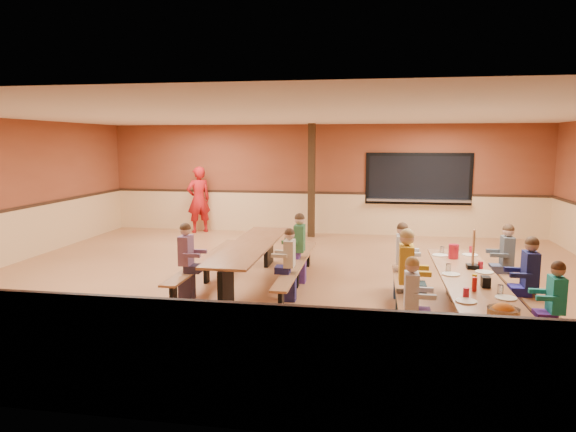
# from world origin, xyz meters

# --- Properties ---
(ground) EXTENTS (12.00, 12.00, 0.00)m
(ground) POSITION_xyz_m (0.00, 0.00, 0.00)
(ground) COLOR #9A5F3A
(ground) RESTS_ON ground
(room_envelope) EXTENTS (12.04, 10.04, 3.02)m
(room_envelope) POSITION_xyz_m (0.00, 0.00, 0.69)
(room_envelope) COLOR brown
(room_envelope) RESTS_ON ground
(kitchen_pass_through) EXTENTS (2.78, 0.28, 1.38)m
(kitchen_pass_through) POSITION_xyz_m (2.60, 4.96, 1.49)
(kitchen_pass_through) COLOR black
(kitchen_pass_through) RESTS_ON ground
(structural_post) EXTENTS (0.18, 0.18, 3.00)m
(structural_post) POSITION_xyz_m (-0.20, 4.40, 1.50)
(structural_post) COLOR black
(structural_post) RESTS_ON ground
(cafeteria_table_main) EXTENTS (1.91, 3.70, 0.74)m
(cafeteria_table_main) POSITION_xyz_m (2.73, -2.16, 0.53)
(cafeteria_table_main) COLOR #99633C
(cafeteria_table_main) RESTS_ON ground
(cafeteria_table_second) EXTENTS (1.91, 3.70, 0.74)m
(cafeteria_table_second) POSITION_xyz_m (-0.68, -0.46, 0.53)
(cafeteria_table_second) COLOR #99633C
(cafeteria_table_second) RESTS_ON ground
(seated_child_white_left) EXTENTS (0.35, 0.29, 1.17)m
(seated_child_white_left) POSITION_xyz_m (1.91, -3.07, 0.58)
(seated_child_white_left) COLOR silver
(seated_child_white_left) RESTS_ON ground
(seated_adult_yellow) EXTENTS (0.42, 0.34, 1.32)m
(seated_adult_yellow) POSITION_xyz_m (1.91, -1.98, 0.66)
(seated_adult_yellow) COLOR gold
(seated_adult_yellow) RESTS_ON ground
(seated_child_grey_left) EXTENTS (0.37, 0.31, 1.22)m
(seated_child_grey_left) POSITION_xyz_m (1.91, -0.78, 0.61)
(seated_child_grey_left) COLOR silver
(seated_child_grey_left) RESTS_ON ground
(seated_child_teal_right) EXTENTS (0.34, 0.28, 1.15)m
(seated_child_teal_right) POSITION_xyz_m (3.56, -2.90, 0.57)
(seated_child_teal_right) COLOR #19877E
(seated_child_teal_right) RESTS_ON ground
(seated_child_navy_right) EXTENTS (0.38, 0.31, 1.24)m
(seated_child_navy_right) POSITION_xyz_m (3.56, -1.87, 0.62)
(seated_child_navy_right) COLOR #161A4C
(seated_child_navy_right) RESTS_ON ground
(seated_child_char_right) EXTENTS (0.37, 0.30, 1.22)m
(seated_child_char_right) POSITION_xyz_m (3.56, -0.62, 0.61)
(seated_child_char_right) COLOR #444A4E
(seated_child_char_right) RESTS_ON ground
(seated_child_purple_sec) EXTENTS (0.38, 0.31, 1.22)m
(seated_child_purple_sec) POSITION_xyz_m (-1.50, -1.44, 0.61)
(seated_child_purple_sec) COLOR #7F5374
(seated_child_purple_sec) RESTS_ON ground
(seated_child_green_sec) EXTENTS (0.38, 0.31, 1.24)m
(seated_child_green_sec) POSITION_xyz_m (0.15, -0.15, 0.62)
(seated_child_green_sec) COLOR #316538
(seated_child_green_sec) RESTS_ON ground
(seated_child_tan_sec) EXTENTS (0.34, 0.28, 1.15)m
(seated_child_tan_sec) POSITION_xyz_m (0.15, -1.25, 0.58)
(seated_child_tan_sec) COLOR beige
(seated_child_tan_sec) RESTS_ON ground
(standing_woman) EXTENTS (0.80, 0.77, 1.85)m
(standing_woman) POSITION_xyz_m (-3.39, 4.55, 0.92)
(standing_woman) COLOR #B31416
(standing_woman) RESTS_ON ground
(punch_pitcher) EXTENTS (0.16, 0.16, 0.22)m
(punch_pitcher) POSITION_xyz_m (2.67, -1.04, 0.85)
(punch_pitcher) COLOR red
(punch_pitcher) RESTS_ON cafeteria_table_main
(chip_bowl) EXTENTS (0.32, 0.32, 0.15)m
(chip_bowl) POSITION_xyz_m (2.76, -3.81, 0.81)
(chip_bowl) COLOR #F3A326
(chip_bowl) RESTS_ON cafeteria_table_main
(napkin_dispenser) EXTENTS (0.10, 0.14, 0.13)m
(napkin_dispenser) POSITION_xyz_m (2.84, -2.60, 0.80)
(napkin_dispenser) COLOR black
(napkin_dispenser) RESTS_ON cafeteria_table_main
(condiment_mustard) EXTENTS (0.06, 0.06, 0.17)m
(condiment_mustard) POSITION_xyz_m (2.69, -2.66, 0.82)
(condiment_mustard) COLOR yellow
(condiment_mustard) RESTS_ON cafeteria_table_main
(condiment_ketchup) EXTENTS (0.06, 0.06, 0.17)m
(condiment_ketchup) POSITION_xyz_m (2.66, -2.81, 0.82)
(condiment_ketchup) COLOR #B2140F
(condiment_ketchup) RESTS_ON cafeteria_table_main
(table_paddle) EXTENTS (0.16, 0.16, 0.56)m
(table_paddle) POSITION_xyz_m (2.85, -1.66, 0.88)
(table_paddle) COLOR black
(table_paddle) RESTS_ON cafeteria_table_main
(place_settings) EXTENTS (0.65, 3.30, 0.11)m
(place_settings) POSITION_xyz_m (2.73, -2.16, 0.80)
(place_settings) COLOR beige
(place_settings) RESTS_ON cafeteria_table_main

